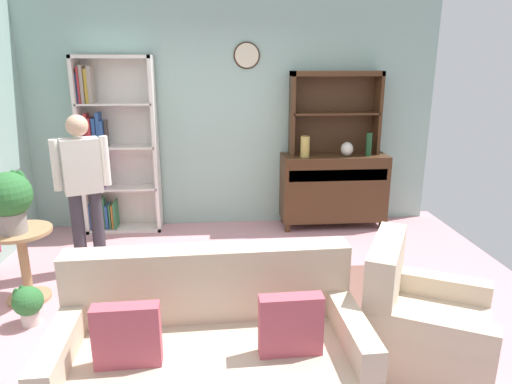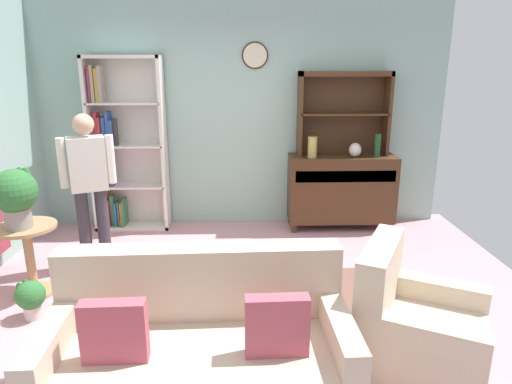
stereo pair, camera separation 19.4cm
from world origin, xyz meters
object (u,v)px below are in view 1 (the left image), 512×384
(bookshelf, at_px, (112,149))
(coffee_table, at_px, (200,283))
(bottle_wine, at_px, (369,144))
(couch_floral, at_px, (211,355))
(armchair_floral, at_px, (419,327))
(sideboard_hutch, at_px, (335,101))
(sideboard, at_px, (333,187))
(plant_stand, at_px, (24,257))
(vase_round, at_px, (347,149))
(book_stack, at_px, (209,273))
(person_reading, at_px, (83,183))
(potted_plant_large, at_px, (8,198))
(potted_plant_small, at_px, (28,303))
(vase_tall, at_px, (305,147))

(bookshelf, xyz_separation_m, coffee_table, (1.10, -2.22, -0.66))
(bottle_wine, xyz_separation_m, couch_floral, (-1.89, -2.91, -0.75))
(bottle_wine, bearing_deg, armchair_floral, -100.17)
(sideboard_hutch, relative_size, coffee_table, 1.38)
(bookshelf, bearing_deg, sideboard, -1.80)
(sideboard_hutch, distance_m, bottle_wine, 0.66)
(sideboard_hutch, relative_size, bottle_wine, 3.91)
(sideboard, relative_size, plant_stand, 1.99)
(vase_round, bearing_deg, bottle_wine, -4.95)
(vase_round, xyz_separation_m, plant_stand, (-3.26, -1.56, -0.60))
(couch_floral, bearing_deg, armchair_floral, 8.93)
(coffee_table, bearing_deg, book_stack, -35.80)
(person_reading, xyz_separation_m, coffee_table, (1.13, -1.06, -0.55))
(sideboard, bearing_deg, plant_stand, -152.53)
(sideboard_hutch, distance_m, person_reading, 3.04)
(plant_stand, distance_m, book_stack, 1.70)
(armchair_floral, relative_size, plant_stand, 1.59)
(sideboard, distance_m, vase_round, 0.52)
(vase_round, bearing_deg, person_reading, -160.46)
(potted_plant_large, distance_m, coffee_table, 1.73)
(armchair_floral, height_order, potted_plant_small, armchair_floral)
(vase_round, bearing_deg, armchair_floral, -94.68)
(bookshelf, height_order, potted_plant_small, bookshelf)
(vase_round, bearing_deg, potted_plant_small, -147.49)
(plant_stand, bearing_deg, sideboard_hutch, 29.02)
(plant_stand, bearing_deg, book_stack, -19.48)
(vase_round, height_order, potted_plant_small, vase_round)
(bookshelf, relative_size, sideboard, 1.62)
(sideboard, relative_size, potted_plant_large, 2.51)
(potted_plant_large, xyz_separation_m, potted_plant_small, (0.18, -0.35, -0.77))
(person_reading, bearing_deg, bookshelf, 88.65)
(vase_round, bearing_deg, vase_tall, -178.51)
(bookshelf, xyz_separation_m, person_reading, (-0.03, -1.16, -0.11))
(vase_tall, height_order, armchair_floral, vase_tall)
(vase_tall, distance_m, potted_plant_small, 3.34)
(armchair_floral, xyz_separation_m, book_stack, (-1.43, 0.58, 0.18))
(bottle_wine, distance_m, plant_stand, 3.89)
(sideboard, relative_size, coffee_table, 1.62)
(sideboard_hutch, relative_size, potted_plant_large, 2.13)
(couch_floral, xyz_separation_m, armchair_floral, (1.41, 0.22, -0.02))
(person_reading, distance_m, coffee_table, 1.64)
(vase_round, relative_size, couch_floral, 0.09)
(vase_tall, bearing_deg, coffee_table, -120.33)
(vase_tall, relative_size, armchair_floral, 0.24)
(vase_tall, relative_size, potted_plant_large, 0.48)
(person_reading, bearing_deg, book_stack, -42.87)
(plant_stand, height_order, potted_plant_small, plant_stand)
(sideboard, relative_size, vase_tall, 5.19)
(sideboard_hutch, height_order, bottle_wine, sideboard_hutch)
(sideboard, distance_m, sideboard_hutch, 1.06)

